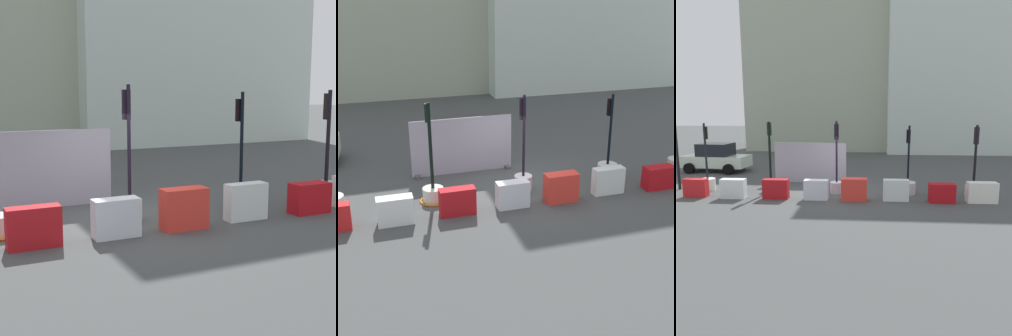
{
  "view_description": "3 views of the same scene",
  "coord_description": "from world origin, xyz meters",
  "views": [
    {
      "loc": [
        -4.27,
        -11.19,
        3.12
      ],
      "look_at": [
        1.24,
        0.46,
        1.07
      ],
      "focal_mm": 54.94,
      "sensor_mm": 36.0,
      "label": 1
    },
    {
      "loc": [
        -4.97,
        -13.87,
        6.38
      ],
      "look_at": [
        -0.63,
        -0.1,
        0.8
      ],
      "focal_mm": 51.29,
      "sensor_mm": 36.0,
      "label": 2
    },
    {
      "loc": [
        1.36,
        -14.63,
        3.66
      ],
      "look_at": [
        0.21,
        0.5,
        1.01
      ],
      "focal_mm": 35.91,
      "sensor_mm": 36.0,
      "label": 3
    }
  ],
  "objects": [
    {
      "name": "construction_barrier_2",
      "position": [
        -2.49,
        -1.3,
        0.41
      ],
      "size": [
        1.05,
        0.4,
        0.82
      ],
      "color": "#B1141B",
      "rests_on": "ground_plane"
    },
    {
      "name": "construction_barrier_5",
      "position": [
        2.46,
        -1.27,
        0.44
      ],
      "size": [
        1.02,
        0.36,
        0.87
      ],
      "color": "silver",
      "rests_on": "ground_plane"
    },
    {
      "name": "site_fence_panel",
      "position": [
        -1.61,
        1.94,
        0.96
      ],
      "size": [
        3.63,
        0.5,
        2.02
      ],
      "color": "#9D99AA",
      "rests_on": "ground_plane"
    },
    {
      "name": "traffic_light_4",
      "position": [
        5.82,
        -0.25,
        0.57
      ],
      "size": [
        0.69,
        0.69,
        3.03
      ],
      "color": "beige",
      "rests_on": "ground_plane"
    },
    {
      "name": "traffic_light_3",
      "position": [
        3.05,
        -0.13,
        0.5
      ],
      "size": [
        0.69,
        0.69,
        2.99
      ],
      "color": "silver",
      "rests_on": "ground_plane"
    },
    {
      "name": "construction_barrier_4",
      "position": [
        0.77,
        -1.37,
        0.46
      ],
      "size": [
        1.03,
        0.46,
        0.92
      ],
      "color": "red",
      "rests_on": "ground_plane"
    },
    {
      "name": "construction_barrier_3",
      "position": [
        -0.8,
        -1.32,
        0.41
      ],
      "size": [
        0.99,
        0.41,
        0.82
      ],
      "color": "silver",
      "rests_on": "ground_plane"
    },
    {
      "name": "ground_plane",
      "position": [
        0.0,
        0.0,
        0.0
      ],
      "size": [
        120.0,
        120.0,
        0.0
      ],
      "primitive_type": "plane",
      "color": "#444747"
    },
    {
      "name": "traffic_light_2",
      "position": [
        -0.06,
        -0.18,
        0.65
      ],
      "size": [
        0.58,
        0.58,
        3.17
      ],
      "color": "silver",
      "rests_on": "ground_plane"
    },
    {
      "name": "construction_barrier_6",
      "position": [
        4.26,
        -1.39,
        0.38
      ],
      "size": [
        1.02,
        0.48,
        0.76
      ],
      "color": "#B51018",
      "rests_on": "ground_plane"
    }
  ]
}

